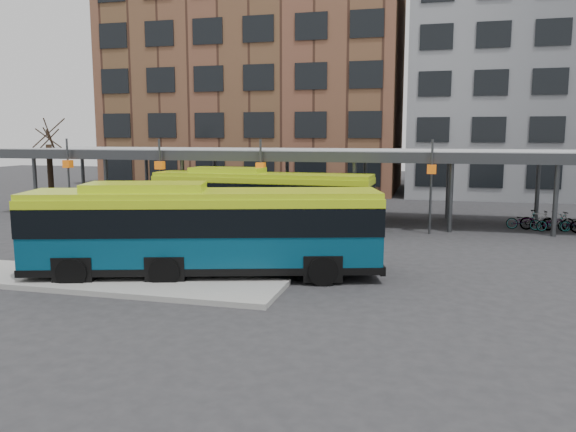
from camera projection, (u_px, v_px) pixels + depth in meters
The scene contains 10 objects.
ground at pixel (262, 271), 20.86m from camera, with size 120.00×120.00×0.00m, color #28282B.
boarding_island at pixel (83, 279), 19.32m from camera, with size 14.00×3.00×0.18m, color gray.
canopy at pixel (325, 154), 32.64m from camera, with size 40.00×6.53×4.80m.
tree at pixel (51, 175), 36.43m from camera, with size 1.64×1.64×5.60m.
building_brick at pixel (259, 70), 52.40m from camera, with size 26.00×14.00×22.00m, color brown.
building_grey at pixel (560, 74), 46.17m from camera, with size 24.00×14.00×20.00m, color slate.
bus_front at pixel (203, 229), 19.71m from camera, with size 12.49×5.90×3.38m.
bus_rear at pixel (261, 197), 30.10m from camera, with size 11.92×3.03×3.26m.
pedestrian at pixel (74, 248), 19.73m from camera, with size 0.71×0.78×1.79m.
bike_rack at pixel (555, 222), 29.38m from camera, with size 4.75×1.61×1.08m.
Camera 1 is at (6.00, -19.47, 5.03)m, focal length 35.00 mm.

